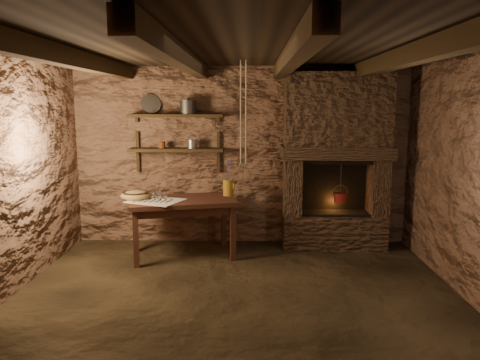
{
  "coord_description": "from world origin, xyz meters",
  "views": [
    {
      "loc": [
        0.14,
        -4.34,
        1.9
      ],
      "look_at": [
        0.02,
        0.9,
        1.05
      ],
      "focal_mm": 35.0,
      "sensor_mm": 36.0,
      "label": 1
    }
  ],
  "objects_px": {
    "work_table": "(183,225)",
    "red_pot": "(340,197)",
    "wooden_bowl": "(135,196)",
    "stoneware_jug": "(228,180)",
    "iron_stockpot": "(188,108)"
  },
  "relations": [
    {
      "from": "wooden_bowl",
      "to": "red_pot",
      "type": "relative_size",
      "value": 0.67
    },
    {
      "from": "work_table",
      "to": "red_pot",
      "type": "height_order",
      "value": "red_pot"
    },
    {
      "from": "wooden_bowl",
      "to": "iron_stockpot",
      "type": "height_order",
      "value": "iron_stockpot"
    },
    {
      "from": "stoneware_jug",
      "to": "iron_stockpot",
      "type": "bearing_deg",
      "value": 129.2
    },
    {
      "from": "work_table",
      "to": "red_pot",
      "type": "relative_size",
      "value": 2.64
    },
    {
      "from": "stoneware_jug",
      "to": "red_pot",
      "type": "height_order",
      "value": "stoneware_jug"
    },
    {
      "from": "stoneware_jug",
      "to": "red_pot",
      "type": "xyz_separation_m",
      "value": [
        1.47,
        0.14,
        -0.25
      ]
    },
    {
      "from": "wooden_bowl",
      "to": "work_table",
      "type": "bearing_deg",
      "value": 1.98
    },
    {
      "from": "stoneware_jug",
      "to": "iron_stockpot",
      "type": "relative_size",
      "value": 2.17
    },
    {
      "from": "stoneware_jug",
      "to": "iron_stockpot",
      "type": "distance_m",
      "value": 1.09
    },
    {
      "from": "work_table",
      "to": "iron_stockpot",
      "type": "height_order",
      "value": "iron_stockpot"
    },
    {
      "from": "wooden_bowl",
      "to": "red_pot",
      "type": "xyz_separation_m",
      "value": [
        2.61,
        0.4,
        -0.08
      ]
    },
    {
      "from": "work_table",
      "to": "stoneware_jug",
      "type": "distance_m",
      "value": 0.82
    },
    {
      "from": "work_table",
      "to": "red_pot",
      "type": "bearing_deg",
      "value": -3.14
    },
    {
      "from": "stoneware_jug",
      "to": "wooden_bowl",
      "type": "relative_size",
      "value": 1.3
    }
  ]
}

